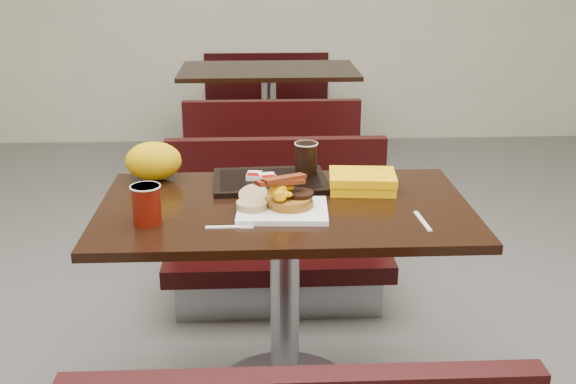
{
  "coord_description": "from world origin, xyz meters",
  "views": [
    {
      "loc": [
        -0.09,
        -2.08,
        1.54
      ],
      "look_at": [
        0.01,
        -0.07,
        0.82
      ],
      "focal_mm": 42.93,
      "sensor_mm": 36.0,
      "label": 1
    }
  ],
  "objects_px": {
    "bench_near_n": "(278,231)",
    "fork": "(223,227)",
    "table_far": "(269,122)",
    "bench_far_n": "(267,103)",
    "platter": "(282,210)",
    "hashbrown_sleeve_right": "(268,178)",
    "paper_bag": "(154,161)",
    "hashbrown_sleeve_left": "(254,176)",
    "tray": "(270,181)",
    "coffee_cup_near": "(147,205)",
    "bench_far_s": "(271,153)",
    "clamshell": "(362,182)",
    "pancake_stack": "(290,201)",
    "table_near": "(285,307)",
    "coffee_cup_far": "(306,158)",
    "knife": "(423,221)"
  },
  "relations": [
    {
      "from": "hashbrown_sleeve_right",
      "to": "paper_bag",
      "type": "distance_m",
      "value": 0.42
    },
    {
      "from": "clamshell",
      "to": "paper_bag",
      "type": "relative_size",
      "value": 1.12
    },
    {
      "from": "knife",
      "to": "hashbrown_sleeve_left",
      "type": "height_order",
      "value": "hashbrown_sleeve_left"
    },
    {
      "from": "bench_far_s",
      "to": "table_near",
      "type": "bearing_deg",
      "value": -90.0
    },
    {
      "from": "hashbrown_sleeve_right",
      "to": "bench_near_n",
      "type": "bearing_deg",
      "value": 72.21
    },
    {
      "from": "clamshell",
      "to": "table_near",
      "type": "bearing_deg",
      "value": -149.35
    },
    {
      "from": "tray",
      "to": "paper_bag",
      "type": "height_order",
      "value": "paper_bag"
    },
    {
      "from": "coffee_cup_near",
      "to": "hashbrown_sleeve_right",
      "type": "bearing_deg",
      "value": 41.26
    },
    {
      "from": "table_far",
      "to": "platter",
      "type": "height_order",
      "value": "platter"
    },
    {
      "from": "bench_far_s",
      "to": "clamshell",
      "type": "relative_size",
      "value": 4.47
    },
    {
      "from": "table_far",
      "to": "bench_far_n",
      "type": "height_order",
      "value": "table_far"
    },
    {
      "from": "bench_far_s",
      "to": "paper_bag",
      "type": "distance_m",
      "value": 1.75
    },
    {
      "from": "tray",
      "to": "bench_far_n",
      "type": "bearing_deg",
      "value": 86.47
    },
    {
      "from": "table_near",
      "to": "paper_bag",
      "type": "distance_m",
      "value": 0.69
    },
    {
      "from": "table_near",
      "to": "bench_far_s",
      "type": "xyz_separation_m",
      "value": [
        0.0,
        1.9,
        -0.02
      ]
    },
    {
      "from": "bench_near_n",
      "to": "clamshell",
      "type": "relative_size",
      "value": 4.47
    },
    {
      "from": "table_near",
      "to": "fork",
      "type": "distance_m",
      "value": 0.46
    },
    {
      "from": "fork",
      "to": "knife",
      "type": "height_order",
      "value": "same"
    },
    {
      "from": "bench_near_n",
      "to": "fork",
      "type": "bearing_deg",
      "value": -102.28
    },
    {
      "from": "fork",
      "to": "paper_bag",
      "type": "xyz_separation_m",
      "value": [
        -0.26,
        0.46,
        0.07
      ]
    },
    {
      "from": "clamshell",
      "to": "fork",
      "type": "bearing_deg",
      "value": -140.67
    },
    {
      "from": "bench_far_s",
      "to": "bench_far_n",
      "type": "bearing_deg",
      "value": 90.0
    },
    {
      "from": "table_near",
      "to": "coffee_cup_near",
      "type": "relative_size",
      "value": 10.0
    },
    {
      "from": "hashbrown_sleeve_right",
      "to": "paper_bag",
      "type": "relative_size",
      "value": 0.38
    },
    {
      "from": "pancake_stack",
      "to": "hashbrown_sleeve_left",
      "type": "relative_size",
      "value": 2.17
    },
    {
      "from": "platter",
      "to": "hashbrown_sleeve_left",
      "type": "xyz_separation_m",
      "value": [
        -0.09,
        0.29,
        0.02
      ]
    },
    {
      "from": "paper_bag",
      "to": "table_near",
      "type": "bearing_deg",
      "value": -31.27
    },
    {
      "from": "bench_near_n",
      "to": "platter",
      "type": "height_order",
      "value": "platter"
    },
    {
      "from": "platter",
      "to": "hashbrown_sleeve_right",
      "type": "bearing_deg",
      "value": 102.04
    },
    {
      "from": "table_far",
      "to": "clamshell",
      "type": "bearing_deg",
      "value": -83.73
    },
    {
      "from": "tray",
      "to": "paper_bag",
      "type": "bearing_deg",
      "value": 168.1
    },
    {
      "from": "bench_near_n",
      "to": "clamshell",
      "type": "xyz_separation_m",
      "value": [
        0.27,
        -0.57,
        0.42
      ]
    },
    {
      "from": "table_far",
      "to": "tray",
      "type": "distance_m",
      "value": 2.42
    },
    {
      "from": "clamshell",
      "to": "coffee_cup_far",
      "type": "bearing_deg",
      "value": 146.03
    },
    {
      "from": "coffee_cup_near",
      "to": "tray",
      "type": "height_order",
      "value": "coffee_cup_near"
    },
    {
      "from": "table_near",
      "to": "coffee_cup_far",
      "type": "relative_size",
      "value": 11.05
    },
    {
      "from": "pancake_stack",
      "to": "hashbrown_sleeve_left",
      "type": "xyz_separation_m",
      "value": [
        -0.11,
        0.27,
        -0.0
      ]
    },
    {
      "from": "tray",
      "to": "hashbrown_sleeve_right",
      "type": "bearing_deg",
      "value": -108.66
    },
    {
      "from": "table_far",
      "to": "coffee_cup_near",
      "type": "height_order",
      "value": "coffee_cup_near"
    },
    {
      "from": "coffee_cup_near",
      "to": "bench_far_n",
      "type": "bearing_deg",
      "value": 83.03
    },
    {
      "from": "pancake_stack",
      "to": "fork",
      "type": "bearing_deg",
      "value": -147.73
    },
    {
      "from": "bench_far_n",
      "to": "table_far",
      "type": "bearing_deg",
      "value": -90.0
    },
    {
      "from": "hashbrown_sleeve_left",
      "to": "bench_near_n",
      "type": "bearing_deg",
      "value": 85.8
    },
    {
      "from": "platter",
      "to": "hashbrown_sleeve_left",
      "type": "relative_size",
      "value": 4.16
    },
    {
      "from": "bench_far_n",
      "to": "fork",
      "type": "distance_m",
      "value": 3.51
    },
    {
      "from": "bench_near_n",
      "to": "platter",
      "type": "distance_m",
      "value": 0.87
    },
    {
      "from": "bench_near_n",
      "to": "coffee_cup_near",
      "type": "relative_size",
      "value": 8.33
    },
    {
      "from": "bench_far_n",
      "to": "bench_near_n",
      "type": "bearing_deg",
      "value": -90.0
    },
    {
      "from": "table_far",
      "to": "hashbrown_sleeve_left",
      "type": "relative_size",
      "value": 17.74
    },
    {
      "from": "table_near",
      "to": "fork",
      "type": "bearing_deg",
      "value": -136.13
    }
  ]
}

